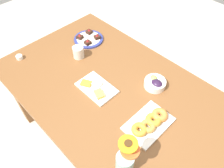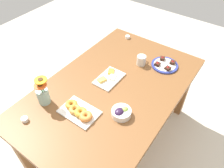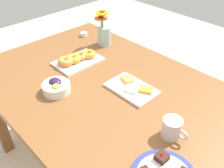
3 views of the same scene
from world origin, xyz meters
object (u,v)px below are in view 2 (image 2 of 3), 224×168
Objects in this scene: cheese_platter at (109,78)px; dessert_plate at (165,65)px; dining_table at (112,95)px; grape_bowl at (121,112)px; croissant_platter at (79,111)px; flower_vase at (43,94)px; jam_cup_honey at (128,37)px; coffee_mug at (141,60)px; jam_cup_berry at (25,119)px.

cheese_platter is 1.09× the size of dessert_plate.
dining_table is 0.31m from grape_bowl.
croissant_platter is at bearing 173.56° from dining_table.
croissant_platter is at bearing -76.71° from flower_vase.
cheese_platter is at bearing -161.25° from jam_cup_honey.
coffee_mug is 0.76m from croissant_platter.
jam_cup_berry is at bearing 153.80° from dining_table.
dessert_plate reaches higher than dining_table.
coffee_mug is at bearing -5.63° from dining_table.
dessert_plate reaches higher than cheese_platter.
jam_cup_berry is (-1.32, 0.01, 0.00)m from jam_cup_honey.
grape_bowl is 0.69m from dessert_plate.
grape_bowl is 0.60× the size of dessert_plate.
croissant_platter is 5.94× the size of jam_cup_honey.
dessert_plate is (0.50, -0.23, 0.10)m from dining_table.
coffee_mug reaches higher than jam_cup_berry.
cheese_platter reaches higher than jam_cup_berry.
coffee_mug is 0.41× the size of croissant_platter.
cheese_platter is 0.55m from flower_vase.
croissant_platter is (-0.35, 0.04, 0.11)m from dining_table.
jam_cup_berry is at bearing 129.74° from grape_bowl.
coffee_mug is 0.45m from jam_cup_honey.
grape_bowl is 1.02m from jam_cup_honey.
dessert_plate is at bearing -0.80° from grape_bowl.
dessert_plate reaches higher than jam_cup_berry.
coffee_mug is 0.49× the size of flower_vase.
coffee_mug is 1.08m from jam_cup_berry.
croissant_platter is 0.90m from dessert_plate.
flower_vase is at bearing 156.10° from coffee_mug.
flower_vase is (-0.49, 0.24, 0.07)m from cheese_platter.
dessert_plate is 1.08m from flower_vase.
jam_cup_honey reaches higher than dining_table.
flower_vase reaches higher than jam_cup_honey.
croissant_platter is 0.30m from flower_vase.
jam_cup_berry is at bearing 161.91° from cheese_platter.
flower_vase is at bearing 103.29° from croissant_platter.
coffee_mug is 0.36m from cheese_platter.
jam_cup_honey is 0.20× the size of dessert_plate.
grape_bowl reaches higher than dessert_plate.
jam_cup_berry is 0.21m from flower_vase.
cheese_platter is (0.26, 0.30, -0.02)m from grape_bowl.
grape_bowl is 0.50× the size of croissant_platter.
cheese_platter reaches higher than jam_cup_honey.
jam_cup_berry is at bearing 161.31° from coffee_mug.
flower_vase reaches higher than dessert_plate.
croissant_platter and dessert_plate have the same top height.
coffee_mug reaches higher than croissant_platter.
dessert_plate is at bearing -25.27° from jam_cup_berry.
cheese_platter is at bearing 144.89° from dessert_plate.
grape_bowl is 0.59m from flower_vase.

